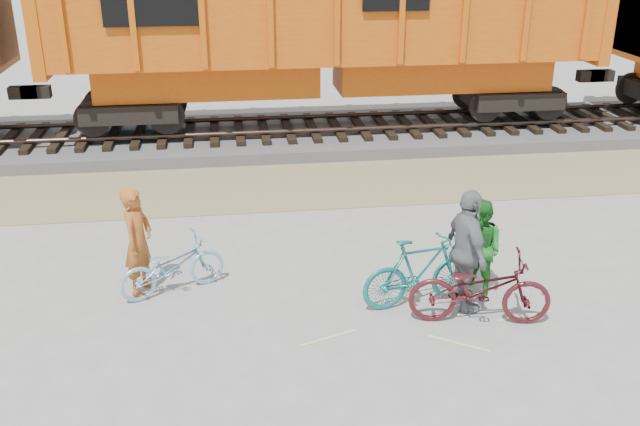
% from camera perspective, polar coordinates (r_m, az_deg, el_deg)
% --- Properties ---
extents(ground, '(120.00, 120.00, 0.00)m').
position_cam_1_polar(ground, '(11.15, 5.23, -7.37)').
color(ground, '#9E9E99').
rests_on(ground, ground).
extents(gravel_strip, '(120.00, 3.00, 0.02)m').
position_cam_1_polar(gravel_strip, '(16.06, 0.93, 2.33)').
color(gravel_strip, tan).
rests_on(gravel_strip, ground).
extents(ballast_bed, '(120.00, 4.00, 0.30)m').
position_cam_1_polar(ballast_bed, '(19.32, -0.64, 6.25)').
color(ballast_bed, slate).
rests_on(ballast_bed, ground).
extents(track, '(120.00, 2.60, 0.24)m').
position_cam_1_polar(track, '(19.23, -0.64, 7.18)').
color(track, black).
rests_on(track, ballast_bed).
extents(hopper_car_center, '(14.00, 3.13, 4.65)m').
position_cam_1_polar(hopper_car_center, '(18.78, 0.56, 14.70)').
color(hopper_car_center, black).
rests_on(hopper_car_center, track).
extents(bicycle_blue, '(1.83, 1.25, 0.91)m').
position_cam_1_polar(bicycle_blue, '(11.52, -11.74, -4.18)').
color(bicycle_blue, '#86BADA').
rests_on(bicycle_blue, ground).
extents(bicycle_teal, '(1.93, 0.85, 1.12)m').
position_cam_1_polar(bicycle_teal, '(10.99, 8.00, -4.66)').
color(bicycle_teal, '#197370').
rests_on(bicycle_teal, ground).
extents(bicycle_maroon, '(2.16, 1.09, 1.08)m').
position_cam_1_polar(bicycle_maroon, '(10.68, 12.68, -5.96)').
color(bicycle_maroon, '#4D161C').
rests_on(bicycle_maroon, ground).
extents(person_solo, '(0.62, 0.74, 1.75)m').
position_cam_1_polar(person_solo, '(11.49, -14.36, -2.20)').
color(person_solo, '#AC5620').
rests_on(person_solo, ground).
extents(person_man, '(0.87, 0.95, 1.57)m').
position_cam_1_polar(person_man, '(11.36, 12.66, -2.81)').
color(person_man, '#1F7322').
rests_on(person_man, ground).
extents(person_woman, '(0.61, 1.18, 1.93)m').
position_cam_1_polar(person_woman, '(10.80, 11.66, -3.04)').
color(person_woman, slate).
rests_on(person_woman, ground).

